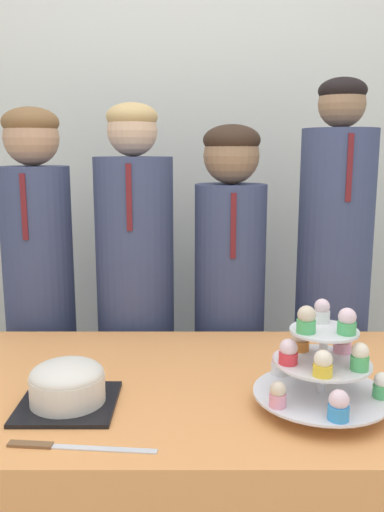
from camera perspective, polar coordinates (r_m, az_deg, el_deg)
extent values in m
cube|color=silver|center=(2.50, -1.25, 11.22)|extent=(9.00, 0.06, 2.70)
cube|color=#EF9951|center=(1.65, -1.94, -25.02)|extent=(1.50, 0.80, 0.75)
cube|color=black|center=(1.37, -13.05, -14.87)|extent=(0.23, 0.23, 0.01)
cylinder|color=silver|center=(1.35, -13.12, -13.43)|extent=(0.18, 0.18, 0.07)
ellipsoid|color=silver|center=(1.34, -13.19, -12.03)|extent=(0.17, 0.17, 0.06)
cube|color=silver|center=(1.18, -9.36, -19.43)|extent=(0.22, 0.04, 0.00)
cube|color=brown|center=(1.22, -16.79, -18.56)|extent=(0.09, 0.03, 0.01)
cylinder|color=silver|center=(1.32, 13.41, -11.52)|extent=(0.02, 0.02, 0.19)
cylinder|color=silver|center=(1.34, 13.29, -13.88)|extent=(0.32, 0.32, 0.01)
cylinder|color=silver|center=(1.31, 13.44, -10.82)|extent=(0.22, 0.22, 0.01)
cylinder|color=silver|center=(1.29, 13.60, -7.64)|extent=(0.16, 0.16, 0.01)
cylinder|color=#3893DB|center=(1.22, 15.01, -15.60)|extent=(0.05, 0.05, 0.03)
sphere|color=silver|center=(1.21, 15.08, -14.38)|extent=(0.04, 0.04, 0.04)
cylinder|color=#4CB766|center=(1.35, 19.16, -13.25)|extent=(0.04, 0.04, 0.03)
sphere|color=white|center=(1.34, 19.23, -12.23)|extent=(0.04, 0.04, 0.04)
cylinder|color=#4CB766|center=(1.45, 14.82, -11.19)|extent=(0.04, 0.04, 0.03)
sphere|color=#F4E5C6|center=(1.44, 14.87, -10.26)|extent=(0.04, 0.04, 0.04)
cylinder|color=white|center=(1.41, 9.07, -11.62)|extent=(0.04, 0.04, 0.03)
sphere|color=silver|center=(1.40, 9.10, -10.58)|extent=(0.04, 0.04, 0.04)
cylinder|color=pink|center=(1.25, 8.86, -14.76)|extent=(0.04, 0.04, 0.03)
sphere|color=beige|center=(1.24, 8.89, -13.71)|extent=(0.04, 0.04, 0.04)
cylinder|color=yellow|center=(1.23, 13.44, -11.58)|extent=(0.04, 0.04, 0.03)
sphere|color=#F4E5C6|center=(1.22, 13.50, -10.49)|extent=(0.04, 0.04, 0.04)
cylinder|color=#4CB766|center=(1.28, 17.07, -10.70)|extent=(0.04, 0.04, 0.03)
sphere|color=#F4E5C6|center=(1.27, 17.14, -9.54)|extent=(0.04, 0.04, 0.04)
cylinder|color=pink|center=(1.37, 15.41, -9.22)|extent=(0.04, 0.04, 0.02)
sphere|color=beige|center=(1.37, 15.46, -8.24)|extent=(0.04, 0.04, 0.04)
cylinder|color=orange|center=(1.36, 11.11, -9.18)|extent=(0.05, 0.05, 0.02)
sphere|color=beige|center=(1.36, 11.15, -8.17)|extent=(0.04, 0.04, 0.04)
cylinder|color=#E5333D|center=(1.28, 9.94, -10.53)|extent=(0.04, 0.04, 0.03)
sphere|color=silver|center=(1.27, 9.98, -9.47)|extent=(0.04, 0.04, 0.04)
cylinder|color=#4CB766|center=(1.25, 11.76, -7.23)|extent=(0.04, 0.04, 0.03)
sphere|color=beige|center=(1.24, 11.81, -6.05)|extent=(0.04, 0.04, 0.04)
cylinder|color=#4CB766|center=(1.26, 15.82, -7.27)|extent=(0.04, 0.04, 0.03)
sphere|color=silver|center=(1.26, 15.88, -6.15)|extent=(0.04, 0.04, 0.04)
cylinder|color=white|center=(1.33, 13.34, -6.20)|extent=(0.04, 0.04, 0.03)
sphere|color=silver|center=(1.32, 13.39, -5.16)|extent=(0.04, 0.04, 0.04)
cylinder|color=#384266|center=(2.11, -15.60, -8.69)|extent=(0.25, 0.25, 1.29)
sphere|color=tan|center=(1.99, -16.73, 11.81)|extent=(0.19, 0.19, 0.19)
ellipsoid|color=brown|center=(1.99, -16.81, 13.32)|extent=(0.20, 0.20, 0.11)
cube|color=maroon|center=(1.88, -17.43, 4.93)|extent=(0.02, 0.01, 0.22)
cylinder|color=#384266|center=(2.04, -6.00, -8.53)|extent=(0.28, 0.28, 1.32)
sphere|color=#D6AD89|center=(1.92, -6.46, 12.95)|extent=(0.17, 0.17, 0.17)
ellipsoid|color=tan|center=(1.93, -6.50, 14.37)|extent=(0.18, 0.18, 0.10)
cube|color=maroon|center=(1.79, -6.80, 6.13)|extent=(0.02, 0.01, 0.22)
cylinder|color=#384266|center=(2.05, 3.75, -9.81)|extent=(0.26, 0.26, 1.23)
sphere|color=#8E6B4C|center=(1.92, 4.02, 10.47)|extent=(0.20, 0.20, 0.20)
ellipsoid|color=#332319|center=(1.92, 4.05, 12.08)|extent=(0.20, 0.20, 0.11)
cube|color=maroon|center=(1.80, 4.22, 3.17)|extent=(0.02, 0.01, 0.22)
cylinder|color=#384266|center=(2.08, 14.23, -7.06)|extent=(0.26, 0.26, 1.42)
sphere|color=#8E6B4C|center=(1.99, 15.35, 15.16)|extent=(0.16, 0.16, 0.16)
ellipsoid|color=black|center=(1.99, 15.41, 16.44)|extent=(0.16, 0.16, 0.09)
cube|color=maroon|center=(1.85, 16.11, 8.91)|extent=(0.02, 0.01, 0.22)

